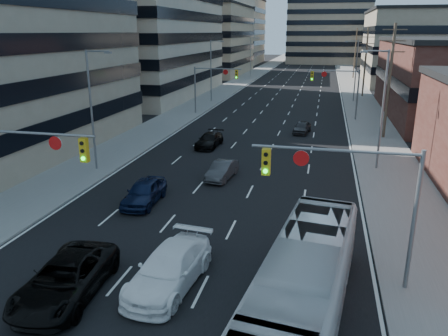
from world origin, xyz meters
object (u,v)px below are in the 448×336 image
at_px(sedan_blue, 144,192).
at_px(black_pickup, 66,279).
at_px(white_van, 169,268).
at_px(transit_bus, 305,285).

bearing_deg(sedan_blue, black_pickup, -86.61).
height_order(white_van, sedan_blue, white_van).
relative_size(transit_bus, sedan_blue, 2.54).
bearing_deg(black_pickup, white_van, 19.33).
xyz_separation_m(black_pickup, transit_bus, (9.35, 0.44, 0.79)).
xyz_separation_m(white_van, sedan_blue, (-4.66, 8.36, -0.04)).
bearing_deg(white_van, transit_bus, -6.41).
relative_size(black_pickup, transit_bus, 0.50).
bearing_deg(transit_bus, black_pickup, -169.82).
distance_m(white_van, transit_bus, 5.76).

